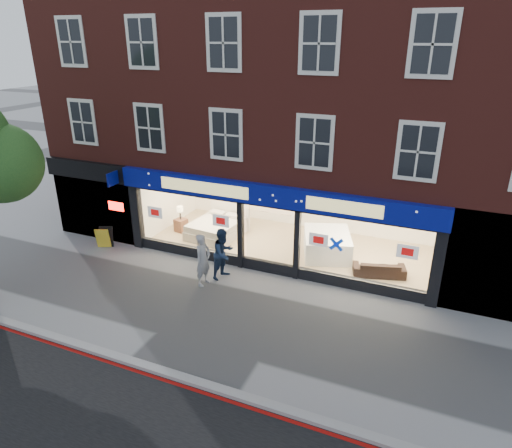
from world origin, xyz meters
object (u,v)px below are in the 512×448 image
Objects in this scene: pedestrian_grey at (203,260)px; pedestrian_blue at (223,253)px; mattress_stack at (327,244)px; sofa at (379,268)px; display_bed at (218,227)px; a_board at (105,237)px.

pedestrian_grey is 1.01× the size of pedestrian_blue.
mattress_stack is 2.29m from sofa.
display_bed is 0.96× the size of mattress_stack.
display_bed is 1.38× the size of sofa.
pedestrian_grey reaches higher than pedestrian_blue.
a_board is (-8.31, -2.65, -0.10)m from mattress_stack.
pedestrian_grey reaches higher than mattress_stack.
pedestrian_grey is (-5.38, -2.77, 0.55)m from sofa.
a_board is at bearing -6.93° from sofa.
a_board is at bearing 102.98° from pedestrian_blue.
pedestrian_grey is at bearing 166.81° from pedestrian_blue.
mattress_stack is at bearing -33.22° from pedestrian_grey.
pedestrian_blue reaches higher than a_board.
display_bed is 4.65m from mattress_stack.
pedestrian_blue is (-2.88, -2.96, 0.39)m from mattress_stack.
pedestrian_grey is at bearing -63.76° from display_bed.
sofa is at bearing -51.26° from pedestrian_blue.
a_board is 0.47× the size of pedestrian_blue.
sofa is 6.07m from pedestrian_grey.
pedestrian_grey reaches higher than display_bed.
display_bed is at bearing -179.77° from mattress_stack.
sofa is 5.41m from pedestrian_blue.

